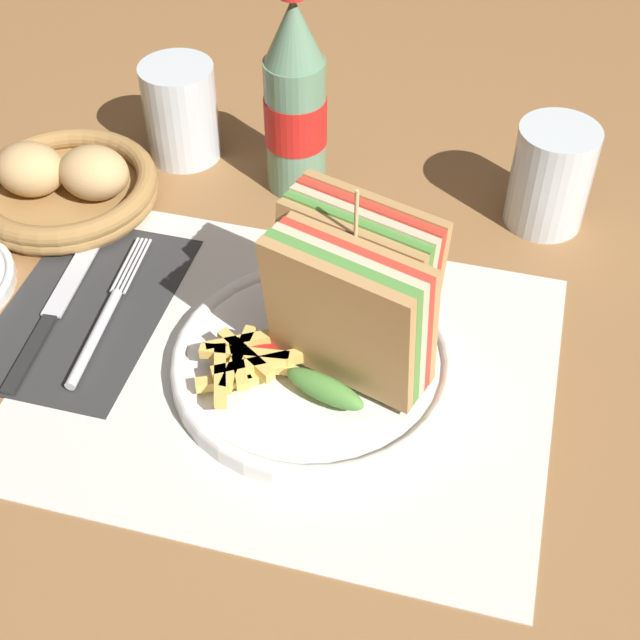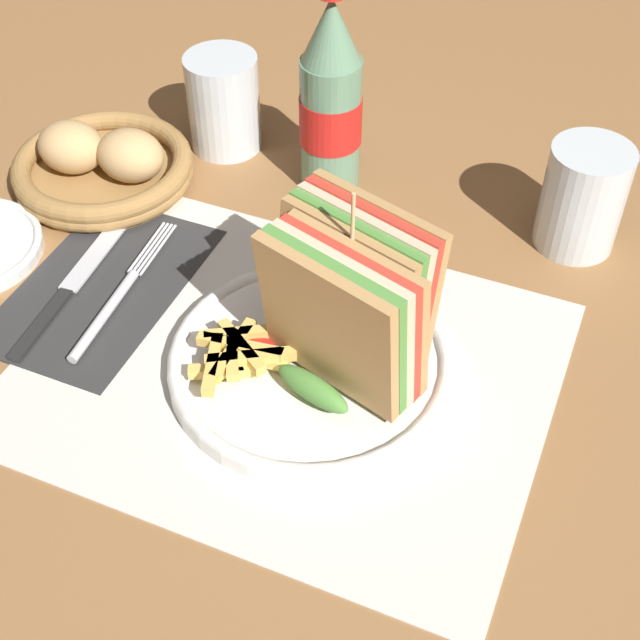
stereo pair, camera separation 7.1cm
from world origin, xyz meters
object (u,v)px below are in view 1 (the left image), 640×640
object	(u,v)px
plate_main	(314,363)
club_sandwich	(352,299)
coke_bottle_near	(295,102)
knife	(59,301)
fork	(103,321)
glass_near	(551,177)
bread_basket	(65,186)
glass_far	(182,118)

from	to	relation	value
plate_main	club_sandwich	distance (m)	0.08
coke_bottle_near	knife	bearing A→B (deg)	-124.11
plate_main	coke_bottle_near	world-z (taller)	coke_bottle_near
fork	knife	world-z (taller)	fork
fork	glass_near	world-z (taller)	glass_near
knife	fork	bearing A→B (deg)	-21.39
coke_bottle_near	bread_basket	bearing A→B (deg)	-157.25
fork	knife	xyz separation A→B (m)	(-0.05, 0.02, -0.00)
fork	bread_basket	distance (m)	0.19
coke_bottle_near	glass_far	xyz separation A→B (m)	(-0.13, 0.02, -0.05)
plate_main	glass_near	xyz separation A→B (m)	(0.16, 0.25, 0.04)
plate_main	fork	xyz separation A→B (m)	(-0.19, 0.00, -0.00)
club_sandwich	coke_bottle_near	distance (m)	0.26
plate_main	glass_far	size ratio (longest dim) A/B	2.27
knife	coke_bottle_near	size ratio (longest dim) A/B	0.98
club_sandwich	glass_near	world-z (taller)	club_sandwich
club_sandwich	bread_basket	bearing A→B (deg)	155.99
glass_far	club_sandwich	bearing A→B (deg)	-46.59
fork	glass_near	distance (m)	0.43
knife	club_sandwich	bearing A→B (deg)	-5.52
coke_bottle_near	glass_near	distance (m)	0.25
knife	plate_main	bearing A→B (deg)	-8.26
coke_bottle_near	bread_basket	world-z (taller)	coke_bottle_near
coke_bottle_near	plate_main	bearing A→B (deg)	-71.14
fork	coke_bottle_near	distance (m)	0.27
fork	glass_far	xyz separation A→B (m)	(-0.02, 0.26, 0.04)
plate_main	knife	world-z (taller)	plate_main
coke_bottle_near	glass_far	size ratio (longest dim) A/B	2.17
coke_bottle_near	bread_basket	size ratio (longest dim) A/B	1.22
fork	knife	size ratio (longest dim) A/B	0.85
glass_near	plate_main	bearing A→B (deg)	-123.48
coke_bottle_near	glass_far	world-z (taller)	coke_bottle_near
fork	bread_basket	bearing A→B (deg)	120.99
club_sandwich	glass_near	size ratio (longest dim) A/B	1.60
plate_main	coke_bottle_near	xyz separation A→B (m)	(-0.08, 0.24, 0.08)
fork	club_sandwich	bearing A→B (deg)	-1.78
glass_near	bread_basket	size ratio (longest dim) A/B	0.56
plate_main	knife	distance (m)	0.23
fork	knife	distance (m)	0.05
bread_basket	plate_main	bearing A→B (deg)	-27.66
knife	glass_far	size ratio (longest dim) A/B	2.14
club_sandwich	glass_far	size ratio (longest dim) A/B	1.60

